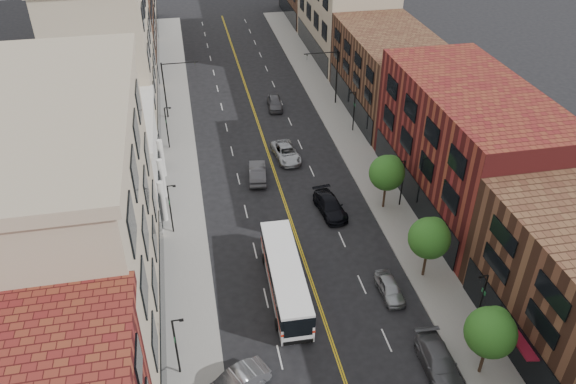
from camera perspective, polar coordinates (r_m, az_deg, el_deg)
sidewalk_left at (r=62.07m, az=-10.91°, el=2.27°), size 4.00×110.00×0.15m
sidewalk_right at (r=64.78m, az=7.00°, el=4.11°), size 4.00×110.00×0.15m
bldg_l_tanoffice at (r=39.69m, az=-21.21°, el=-4.34°), size 10.00×22.00×18.00m
bldg_l_white at (r=57.24m, az=-18.17°, el=2.75°), size 10.00×14.00×8.00m
bldg_l_far_a at (r=70.56m, az=-17.93°, el=13.30°), size 10.00×20.00×18.00m
bldg_l_far_b at (r=89.97m, az=-16.90°, el=16.78°), size 10.00×20.00×15.00m
bldg_r_mid at (r=55.79m, az=17.67°, el=4.39°), size 10.00×22.00×12.00m
bldg_r_far_a at (r=73.32m, az=10.27°, el=11.79°), size 10.00×20.00×10.00m
bldg_r_far_b at (r=91.45m, az=5.74°, el=17.94°), size 10.00×22.00×14.00m
tree_r_1 at (r=40.01m, az=19.96°, el=-13.09°), size 3.40×3.40×5.59m
tree_r_2 at (r=46.31m, az=14.24°, el=-4.42°), size 3.40×3.40×5.59m
tree_r_3 at (r=53.74m, az=10.09°, el=2.05°), size 3.40×3.40×5.59m
lamp_l_1 at (r=39.23m, az=-11.27°, el=-14.89°), size 0.81×0.55×5.05m
lamp_l_2 at (r=51.29m, az=-11.85°, el=-1.44°), size 0.81×0.55×5.05m
lamp_l_3 at (r=65.08m, az=-12.19°, el=6.62°), size 0.81×0.55×5.05m
lamp_r_1 at (r=43.77m, az=19.06°, el=-10.12°), size 0.81×0.55×5.05m
lamp_r_2 at (r=54.84m, az=11.52°, el=1.15°), size 0.81×0.55×5.05m
lamp_r_3 at (r=67.91m, az=6.70°, el=8.37°), size 0.81×0.55×5.05m
signal_mast_left at (r=71.63m, az=-11.92°, el=10.75°), size 4.49×0.18×7.20m
signal_mast_right at (r=74.05m, az=4.44°, el=12.16°), size 4.49×0.18×7.20m
city_bus at (r=44.99m, az=-0.28°, el=-8.53°), size 3.00×11.48×2.93m
car_angle_b at (r=39.44m, az=-5.37°, el=-18.81°), size 5.07×3.65×1.59m
car_parked_mid at (r=41.74m, az=15.07°, el=-16.35°), size 2.32×5.31×1.52m
car_parked_far at (r=46.20m, az=10.30°, el=-9.57°), size 1.64×4.01×1.36m
car_lane_behind at (r=59.14m, az=-3.12°, el=2.01°), size 2.33×5.10×1.62m
car_lane_a at (r=54.22m, az=4.30°, el=-1.41°), size 2.75×5.51×1.54m
car_lane_b at (r=62.73m, az=-0.18°, el=4.03°), size 3.00×5.61×1.50m
car_lane_c at (r=74.22m, az=-1.34°, el=9.03°), size 2.17×4.60×1.52m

